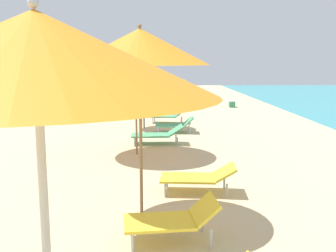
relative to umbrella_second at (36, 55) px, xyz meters
The scene contains 14 objects.
umbrella_second is the anchor object (origin of this frame).
umbrella_third 3.86m from the umbrella_second, 84.31° to the left, with size 2.08×2.08×2.93m.
lounger_third_shoreside 5.48m from the umbrella_second, 74.03° to the left, with size 1.42×0.73×0.53m.
lounger_third_inland 3.64m from the umbrella_second, 73.73° to the left, with size 1.30×0.74×0.59m.
umbrella_fourth 7.92m from the umbrella_second, 89.24° to the left, with size 2.55×2.55×2.45m.
lounger_fourth_shoreside 9.45m from the umbrella_second, 85.92° to the left, with size 1.51×0.69×0.54m.
umbrella_fifth 11.95m from the umbrella_second, 89.17° to the left, with size 1.95×1.95×2.77m.
lounger_fifth_shoreside 13.29m from the umbrella_second, 85.22° to the left, with size 1.39×0.74×0.56m.
lounger_fifth_inland 11.25m from the umbrella_second, 83.50° to the left, with size 1.29×0.66×0.55m.
umbrella_farthest 15.71m from the umbrella_second, 90.63° to the left, with size 1.96×1.96×2.75m.
lounger_farthest_shoreside 16.92m from the umbrella_second, 86.97° to the left, with size 1.47×0.88×0.65m.
person_walking_near 21.21m from the umbrella_second, 100.43° to the left, with size 0.42×0.40×1.71m.
cooler_box 18.94m from the umbrella_second, 76.02° to the left, with size 0.35×0.52×0.34m.
beach_ball 18.53m from the umbrella_second, 94.93° to the left, with size 0.26×0.26×0.26m, color #E54C38.
Camera 1 is at (0.46, 1.54, 2.40)m, focal length 42.30 mm.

